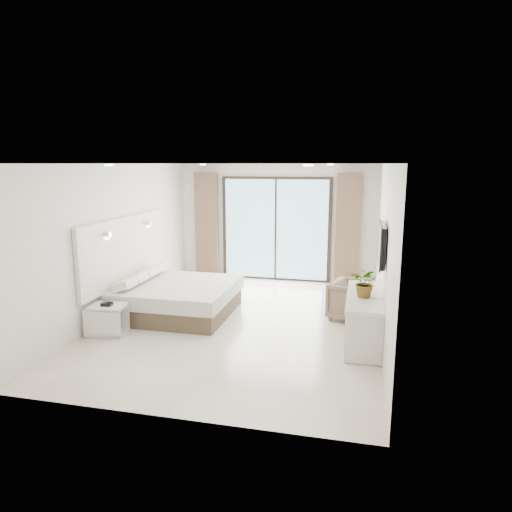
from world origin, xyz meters
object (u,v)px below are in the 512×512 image
object	(u,v)px
nightstand	(108,320)
armchair	(353,298)
console_desk	(365,307)
bed	(176,298)

from	to	relation	value
nightstand	armchair	size ratio (longest dim) A/B	0.79
nightstand	armchair	world-z (taller)	armchair
console_desk	armchair	bearing A→B (deg)	99.80
console_desk	armchair	world-z (taller)	console_desk
bed	console_desk	size ratio (longest dim) A/B	1.17
bed	armchair	distance (m)	3.18
bed	nightstand	bearing A→B (deg)	-117.57
bed	armchair	bearing A→B (deg)	7.79
bed	console_desk	bearing A→B (deg)	-11.32
nightstand	bed	bearing A→B (deg)	53.86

